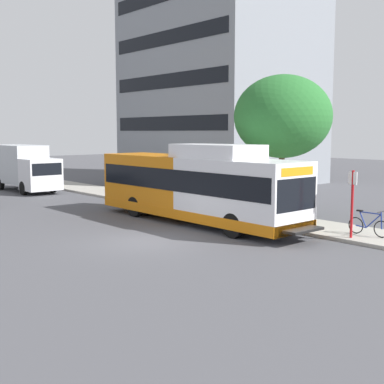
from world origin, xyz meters
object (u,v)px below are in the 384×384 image
Objects in this scene: bus_stop_sign_pole at (352,199)px; bicycle_parked at (369,225)px; transit_bus at (196,186)px; street_tree_near_stop at (283,117)px; box_truck_background at (24,167)px.

bus_stop_sign_pole is 1.48× the size of bicycle_parked.
transit_bus is 7.73m from bicycle_parked.
bicycle_parked is at bearing -101.26° from street_tree_near_stop.
street_tree_near_stop is 0.96× the size of box_truck_background.
box_truck_background reaches higher than bus_stop_sign_pole.
box_truck_background reaches higher than bicycle_parked.
box_truck_background is (-3.48, 24.68, 1.18)m from bicycle_parked.
transit_bus reaches higher than box_truck_background.
street_tree_near_stop reaches higher than bus_stop_sign_pole.
bicycle_parked is at bearing -81.98° from box_truck_background.
street_tree_near_stop is at bearing 68.92° from bus_stop_sign_pole.
bus_stop_sign_pole is at bearing -75.03° from transit_bus.
transit_bus is 1.82× the size of street_tree_near_stop.
box_truck_background is (-2.59, 24.46, 0.09)m from bus_stop_sign_pole.
transit_bus reaches higher than bicycle_parked.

